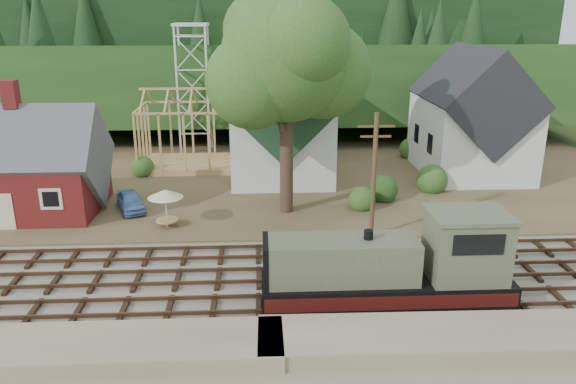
{
  "coord_description": "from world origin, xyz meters",
  "views": [
    {
      "loc": [
        0.19,
        -26.65,
        13.72
      ],
      "look_at": [
        1.89,
        6.0,
        3.0
      ],
      "focal_mm": 35.0,
      "sensor_mm": 36.0,
      "label": 1
    }
  ],
  "objects_px": {
    "car_blue": "(131,201)",
    "car_red": "(495,172)",
    "patio_set": "(165,195)",
    "locomotive": "(397,269)"
  },
  "relations": [
    {
      "from": "locomotive",
      "to": "car_red",
      "type": "distance_m",
      "value": 23.57
    },
    {
      "from": "locomotive",
      "to": "car_blue",
      "type": "distance_m",
      "value": 20.67
    },
    {
      "from": "car_blue",
      "to": "patio_set",
      "type": "xyz_separation_m",
      "value": [
        3.01,
        -3.29,
        1.47
      ]
    },
    {
      "from": "locomotive",
      "to": "car_blue",
      "type": "relative_size",
      "value": 2.98
    },
    {
      "from": "car_red",
      "to": "car_blue",
      "type": "bearing_deg",
      "value": 88.95
    },
    {
      "from": "locomotive",
      "to": "patio_set",
      "type": "bearing_deg",
      "value": 139.8
    },
    {
      "from": "car_blue",
      "to": "car_red",
      "type": "relative_size",
      "value": 0.84
    },
    {
      "from": "patio_set",
      "to": "car_red",
      "type": "bearing_deg",
      "value": 19.99
    },
    {
      "from": "car_red",
      "to": "patio_set",
      "type": "distance_m",
      "value": 26.97
    },
    {
      "from": "locomotive",
      "to": "car_blue",
      "type": "height_order",
      "value": "locomotive"
    }
  ]
}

